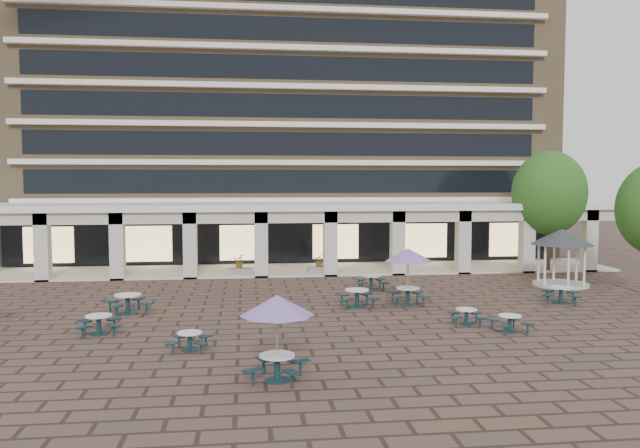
{
  "coord_description": "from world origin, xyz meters",
  "views": [
    {
      "loc": [
        -3.03,
        -25.3,
        5.86
      ],
      "look_at": [
        0.36,
        3.0,
        3.86
      ],
      "focal_mm": 35.0,
      "sensor_mm": 36.0,
      "label": 1
    }
  ],
  "objects_px": {
    "gazebo": "(562,243)",
    "planter_left": "(240,267)",
    "picnic_table_1": "(190,340)",
    "planter_right": "(320,266)",
    "picnic_table_2": "(510,322)"
  },
  "relations": [
    {
      "from": "picnic_table_1",
      "to": "picnic_table_2",
      "type": "height_order",
      "value": "picnic_table_2"
    },
    {
      "from": "gazebo",
      "to": "planter_right",
      "type": "relative_size",
      "value": 2.25
    },
    {
      "from": "gazebo",
      "to": "planter_right",
      "type": "xyz_separation_m",
      "value": [
        -12.87,
        5.62,
        -1.82
      ]
    },
    {
      "from": "gazebo",
      "to": "planter_left",
      "type": "xyz_separation_m",
      "value": [
        -17.8,
        5.62,
        -1.78
      ]
    },
    {
      "from": "picnic_table_2",
      "to": "gazebo",
      "type": "relative_size",
      "value": 0.48
    },
    {
      "from": "planter_left",
      "to": "planter_right",
      "type": "height_order",
      "value": "planter_left"
    },
    {
      "from": "gazebo",
      "to": "planter_left",
      "type": "distance_m",
      "value": 18.75
    },
    {
      "from": "picnic_table_2",
      "to": "planter_left",
      "type": "bearing_deg",
      "value": 115.96
    },
    {
      "from": "picnic_table_1",
      "to": "picnic_table_2",
      "type": "relative_size",
      "value": 0.97
    },
    {
      "from": "picnic_table_1",
      "to": "picnic_table_2",
      "type": "xyz_separation_m",
      "value": [
        12.09,
        1.26,
        0.01
      ]
    },
    {
      "from": "picnic_table_1",
      "to": "picnic_table_2",
      "type": "distance_m",
      "value": 12.16
    },
    {
      "from": "planter_left",
      "to": "planter_right",
      "type": "relative_size",
      "value": 1.0
    },
    {
      "from": "picnic_table_2",
      "to": "planter_left",
      "type": "relative_size",
      "value": 1.07
    },
    {
      "from": "picnic_table_1",
      "to": "planter_right",
      "type": "height_order",
      "value": "planter_right"
    },
    {
      "from": "picnic_table_2",
      "to": "gazebo",
      "type": "bearing_deg",
      "value": 45.1
    }
  ]
}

